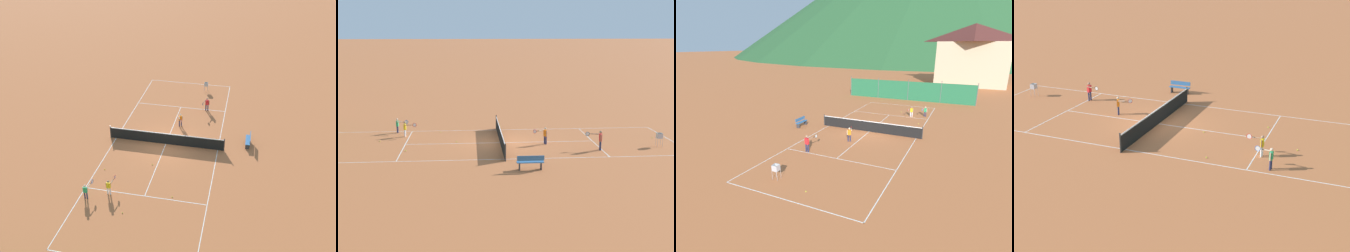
{
  "view_description": "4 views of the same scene",
  "coord_description": "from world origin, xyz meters",
  "views": [
    {
      "loc": [
        -5.68,
        25.39,
        16.87
      ],
      "look_at": [
        0.18,
        -1.61,
        0.69
      ],
      "focal_mm": 42.0,
      "sensor_mm": 36.0,
      "label": 1
    },
    {
      "loc": [
        -30.88,
        2.05,
        7.69
      ],
      "look_at": [
        1.33,
        -0.5,
        0.88
      ],
      "focal_mm": 50.0,
      "sensor_mm": 36.0,
      "label": 2
    },
    {
      "loc": [
        7.4,
        -20.88,
        7.31
      ],
      "look_at": [
        -1.58,
        -1.9,
        0.84
      ],
      "focal_mm": 28.0,
      "sensor_mm": 36.0,
      "label": 3
    },
    {
      "loc": [
        23.43,
        11.0,
        9.58
      ],
      "look_at": [
        1.38,
        2.05,
        0.63
      ],
      "focal_mm": 50.0,
      "sensor_mm": 36.0,
      "label": 4
    }
  ],
  "objects": [
    {
      "name": "ground_plane",
      "position": [
        0.0,
        0.0,
        0.0
      ],
      "size": [
        600.0,
        600.0,
        0.0
      ],
      "primitive_type": "plane",
      "color": "#BC6638"
    },
    {
      "name": "court_line_markings",
      "position": [
        0.0,
        0.0,
        0.0
      ],
      "size": [
        8.25,
        23.85,
        0.01
      ],
      "color": "white",
      "rests_on": "ground"
    },
    {
      "name": "tennis_net",
      "position": [
        0.0,
        0.0,
        0.5
      ],
      "size": [
        9.18,
        0.08,
        1.06
      ],
      "color": "#2D2D2D",
      "rests_on": "ground"
    },
    {
      "name": "player_near_service",
      "position": [
        3.62,
        7.36,
        0.64
      ],
      "size": [
        0.43,
        0.93,
        1.09
      ],
      "color": "#23284C",
      "rests_on": "ground"
    },
    {
      "name": "player_far_service",
      "position": [
        -2.42,
        -6.22,
        0.74
      ],
      "size": [
        0.55,
        1.01,
        1.26
      ],
      "color": "#23284C",
      "rests_on": "ground"
    },
    {
      "name": "player_far_baseline",
      "position": [
        2.31,
        6.64,
        0.66
      ],
      "size": [
        0.42,
        0.94,
        1.12
      ],
      "color": "white",
      "rests_on": "ground"
    },
    {
      "name": "player_near_baseline",
      "position": [
        -0.6,
        -2.96,
        0.67
      ],
      "size": [
        0.43,
        1.0,
        1.15
      ],
      "color": "#23284C",
      "rests_on": "ground"
    },
    {
      "name": "tennis_ball_far_corner",
      "position": [
        -1.78,
        6.14,
        0.03
      ],
      "size": [
        0.07,
        0.07,
        0.07
      ],
      "primitive_type": "sphere",
      "color": "#CCE033",
      "rests_on": "ground"
    },
    {
      "name": "tennis_ball_alley_left",
      "position": [
        3.54,
        4.23,
        0.03
      ],
      "size": [
        0.07,
        0.07,
        0.07
      ],
      "primitive_type": "sphere",
      "color": "#CCE033",
      "rests_on": "ground"
    },
    {
      "name": "tennis_ball_near_corner",
      "position": [
        0.46,
        -10.85,
        0.03
      ],
      "size": [
        0.07,
        0.07,
        0.07
      ],
      "primitive_type": "sphere",
      "color": "#CCE033",
      "rests_on": "ground"
    },
    {
      "name": "tennis_ball_mid_court",
      "position": [
        0.35,
        2.96,
        0.03
      ],
      "size": [
        0.07,
        0.07,
        0.07
      ],
      "primitive_type": "sphere",
      "color": "#CCE033",
      "rests_on": "ground"
    },
    {
      "name": "tennis_ball_by_net_right",
      "position": [
        0.92,
        8.24,
        0.03
      ],
      "size": [
        0.07,
        0.07,
        0.07
      ],
      "primitive_type": "sphere",
      "color": "#CCE033",
      "rests_on": "ground"
    },
    {
      "name": "ball_hopper",
      "position": [
        -1.81,
        -10.4,
        0.66
      ],
      "size": [
        0.36,
        0.36,
        0.89
      ],
      "color": "#B7B7BC",
      "rests_on": "ground"
    },
    {
      "name": "courtside_bench",
      "position": [
        -6.34,
        -1.24,
        0.45
      ],
      "size": [
        0.36,
        1.5,
        0.84
      ],
      "color": "#336699",
      "rests_on": "ground"
    }
  ]
}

